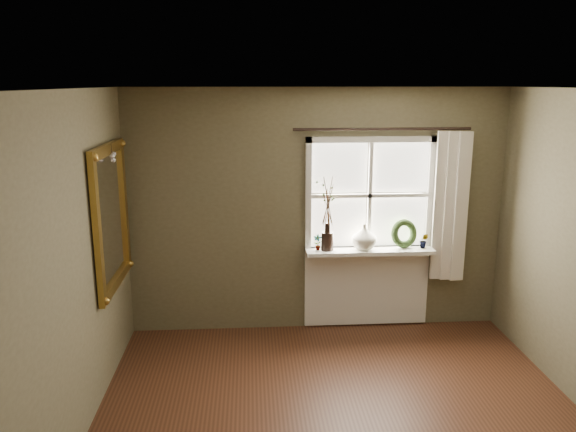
# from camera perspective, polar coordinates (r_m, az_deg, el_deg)

# --- Properties ---
(ceiling) EXTENTS (4.50, 4.50, 0.00)m
(ceiling) POSITION_cam_1_polar(r_m,az_deg,el_deg) (3.58, 7.65, 12.60)
(ceiling) COLOR silver
(ceiling) RESTS_ON ground
(wall_back) EXTENTS (4.00, 0.10, 2.60)m
(wall_back) POSITION_cam_1_polar(r_m,az_deg,el_deg) (6.01, 2.94, 0.49)
(wall_back) COLOR brown
(wall_back) RESTS_ON ground
(wall_left) EXTENTS (0.10, 4.50, 2.60)m
(wall_left) POSITION_cam_1_polar(r_m,az_deg,el_deg) (4.00, -23.50, -7.40)
(wall_left) COLOR brown
(wall_left) RESTS_ON ground
(window_frame) EXTENTS (1.36, 0.06, 1.24)m
(window_frame) POSITION_cam_1_polar(r_m,az_deg,el_deg) (5.99, 8.28, 2.09)
(window_frame) COLOR white
(window_frame) RESTS_ON wall_back
(window_sill) EXTENTS (1.36, 0.26, 0.04)m
(window_sill) POSITION_cam_1_polar(r_m,az_deg,el_deg) (6.03, 8.30, -3.52)
(window_sill) COLOR white
(window_sill) RESTS_ON wall_back
(window_apron) EXTENTS (1.36, 0.04, 0.88)m
(window_apron) POSITION_cam_1_polar(r_m,az_deg,el_deg) (6.27, 7.96, -7.08)
(window_apron) COLOR white
(window_apron) RESTS_ON ground
(dark_jug) EXTENTS (0.16, 0.16, 0.19)m
(dark_jug) POSITION_cam_1_polar(r_m,az_deg,el_deg) (5.92, 4.01, -2.56)
(dark_jug) COLOR black
(dark_jug) RESTS_ON window_sill
(cream_vase) EXTENTS (0.35, 0.35, 0.27)m
(cream_vase) POSITION_cam_1_polar(r_m,az_deg,el_deg) (5.97, 7.75, -2.10)
(cream_vase) COLOR silver
(cream_vase) RESTS_ON window_sill
(wreath) EXTENTS (0.34, 0.24, 0.32)m
(wreath) POSITION_cam_1_polar(r_m,az_deg,el_deg) (6.12, 11.68, -2.06)
(wreath) COLOR #2A401C
(wreath) RESTS_ON window_sill
(potted_plant_left) EXTENTS (0.10, 0.08, 0.17)m
(potted_plant_left) POSITION_cam_1_polar(r_m,az_deg,el_deg) (5.91, 3.02, -2.70)
(potted_plant_left) COLOR #2A401C
(potted_plant_left) RESTS_ON window_sill
(potted_plant_right) EXTENTS (0.11, 0.10, 0.16)m
(potted_plant_right) POSITION_cam_1_polar(r_m,az_deg,el_deg) (6.15, 13.63, -2.45)
(potted_plant_right) COLOR #2A401C
(potted_plant_right) RESTS_ON window_sill
(curtain) EXTENTS (0.36, 0.12, 1.59)m
(curtain) POSITION_cam_1_polar(r_m,az_deg,el_deg) (6.16, 16.10, 0.90)
(curtain) COLOR silver
(curtain) RESTS_ON wall_back
(curtain_rod) EXTENTS (1.84, 0.03, 0.03)m
(curtain_rod) POSITION_cam_1_polar(r_m,az_deg,el_deg) (5.86, 9.59, 8.71)
(curtain_rod) COLOR black
(curtain_rod) RESTS_ON wall_back
(gilt_mirror) EXTENTS (0.10, 1.10, 1.32)m
(gilt_mirror) POSITION_cam_1_polar(r_m,az_deg,el_deg) (5.31, -17.51, -0.06)
(gilt_mirror) COLOR white
(gilt_mirror) RESTS_ON wall_left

